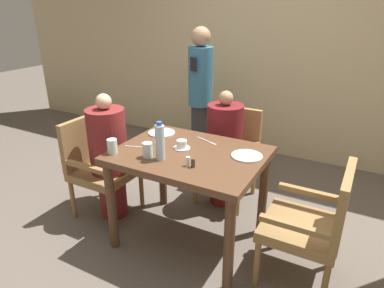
{
  "coord_description": "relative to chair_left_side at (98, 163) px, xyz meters",
  "views": [
    {
      "loc": [
        1.1,
        -2.0,
        1.79
      ],
      "look_at": [
        0.0,
        0.04,
        0.82
      ],
      "focal_mm": 32.0,
      "sensor_mm": 36.0,
      "label": 1
    }
  ],
  "objects": [
    {
      "name": "diner_in_far_chair",
      "position": [
        0.92,
        0.66,
        0.08
      ],
      "size": [
        0.32,
        0.32,
        1.09
      ],
      "color": "maroon",
      "rests_on": "ground_plane"
    },
    {
      "name": "standing_host",
      "position": [
        0.36,
        1.27,
        0.36
      ],
      "size": [
        0.27,
        0.3,
        1.56
      ],
      "color": "#2D2D33",
      "rests_on": "ground_plane"
    },
    {
      "name": "dining_table",
      "position": [
        0.92,
        0.0,
        0.18
      ],
      "size": [
        1.08,
        0.82,
        0.77
      ],
      "color": "brown",
      "rests_on": "ground_plane"
    },
    {
      "name": "wall_back",
      "position": [
        0.92,
        2.05,
        0.92
      ],
      "size": [
        8.0,
        0.06,
        2.8
      ],
      "color": "#C6B289",
      "rests_on": "ground_plane"
    },
    {
      "name": "plate_main_left",
      "position": [
        1.32,
        0.13,
        0.3
      ],
      "size": [
        0.22,
        0.22,
        0.01
      ],
      "color": "white",
      "rests_on": "dining_table"
    },
    {
      "name": "pepper_shaker",
      "position": [
        1.06,
        -0.2,
        0.33
      ],
      "size": [
        0.03,
        0.03,
        0.06
      ],
      "color": "#4C3D2D",
      "rests_on": "dining_table"
    },
    {
      "name": "knife_beside_plate",
      "position": [
        0.94,
        0.25,
        0.3
      ],
      "size": [
        0.21,
        0.09,
        0.0
      ],
      "color": "silver",
      "rests_on": "dining_table"
    },
    {
      "name": "glass_tall_near",
      "position": [
        0.7,
        -0.21,
        0.35
      ],
      "size": [
        0.07,
        0.07,
        0.11
      ],
      "color": "silver",
      "rests_on": "dining_table"
    },
    {
      "name": "water_bottle",
      "position": [
        0.8,
        -0.2,
        0.43
      ],
      "size": [
        0.07,
        0.07,
        0.28
      ],
      "color": "silver",
      "rests_on": "dining_table"
    },
    {
      "name": "chair_right_side",
      "position": [
        1.84,
        0.0,
        0.0
      ],
      "size": [
        0.49,
        0.49,
        0.87
      ],
      "color": "olive",
      "rests_on": "ground_plane"
    },
    {
      "name": "ground_plane",
      "position": [
        0.92,
        0.0,
        -0.48
      ],
      "size": [
        16.0,
        16.0,
        0.0
      ],
      "primitive_type": "plane",
      "color": "#60564C"
    },
    {
      "name": "salt_shaker",
      "position": [
        1.02,
        -0.2,
        0.33
      ],
      "size": [
        0.03,
        0.03,
        0.07
      ],
      "color": "white",
      "rests_on": "dining_table"
    },
    {
      "name": "fork_beside_plate",
      "position": [
        0.55,
        -0.1,
        0.3
      ],
      "size": [
        0.2,
        0.08,
        0.0
      ],
      "color": "silver",
      "rests_on": "dining_table"
    },
    {
      "name": "chair_left_side",
      "position": [
        0.0,
        0.0,
        0.0
      ],
      "size": [
        0.49,
        0.49,
        0.87
      ],
      "color": "olive",
      "rests_on": "ground_plane"
    },
    {
      "name": "glass_tall_mid",
      "position": [
        0.44,
        -0.28,
        0.35
      ],
      "size": [
        0.07,
        0.07,
        0.11
      ],
      "color": "silver",
      "rests_on": "dining_table"
    },
    {
      "name": "diner_in_left_chair",
      "position": [
        0.14,
        0.0,
        0.1
      ],
      "size": [
        0.32,
        0.32,
        1.12
      ],
      "color": "maroon",
      "rests_on": "ground_plane"
    },
    {
      "name": "teacup_with_saucer",
      "position": [
        0.84,
        0.03,
        0.32
      ],
      "size": [
        0.13,
        0.13,
        0.07
      ],
      "color": "white",
      "rests_on": "dining_table"
    },
    {
      "name": "chair_far_side",
      "position": [
        0.92,
        0.79,
        0.0
      ],
      "size": [
        0.49,
        0.49,
        0.87
      ],
      "color": "olive",
      "rests_on": "ground_plane"
    },
    {
      "name": "plate_main_right",
      "position": [
        0.53,
        0.23,
        0.3
      ],
      "size": [
        0.22,
        0.22,
        0.01
      ],
      "color": "white",
      "rests_on": "dining_table"
    }
  ]
}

